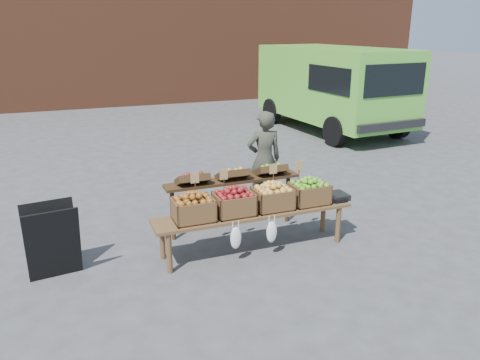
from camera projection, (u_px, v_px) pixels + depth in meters
name	position (u px, v px, depth m)	size (l,w,h in m)	color
ground	(331.00, 247.00, 6.45)	(80.00, 80.00, 0.00)	#4A4A4C
delivery_van	(332.00, 90.00, 13.32)	(2.39, 5.22, 2.34)	#5CBC3A
vendor	(264.00, 159.00, 7.72)	(0.59, 0.39, 1.61)	#373A2D
chalkboard_sign	(52.00, 241.00, 5.58)	(0.61, 0.34, 0.93)	black
back_table	(233.00, 197.00, 6.84)	(2.10, 0.44, 1.04)	#372311
display_bench	(253.00, 231.00, 6.29)	(2.70, 0.56, 0.57)	brown
crate_golden_apples	(193.00, 210.00, 5.87)	(0.50, 0.40, 0.28)	#9A5325
crate_russet_pears	(234.00, 204.00, 6.06)	(0.50, 0.40, 0.28)	maroon
crate_red_apples	(273.00, 199.00, 6.25)	(0.50, 0.40, 0.28)	gold
crate_green_apples	(309.00, 193.00, 6.44)	(0.50, 0.40, 0.28)	#397C1C
weighing_scale	(335.00, 196.00, 6.62)	(0.34, 0.30, 0.08)	black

